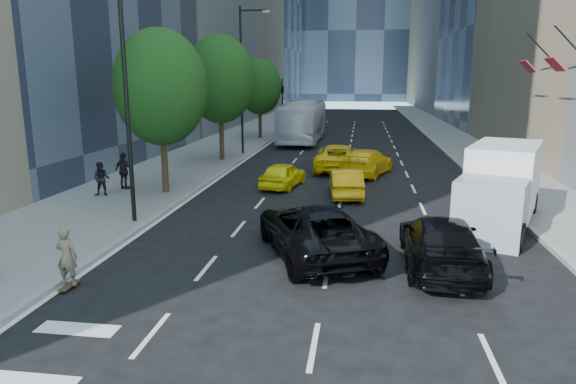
% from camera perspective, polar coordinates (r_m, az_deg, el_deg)
% --- Properties ---
extents(ground, '(160.00, 160.00, 0.00)m').
position_cam_1_polar(ground, '(14.71, 0.41, -8.92)').
color(ground, black).
rests_on(ground, ground).
extents(sidewalk_left, '(6.00, 120.00, 0.15)m').
position_cam_1_polar(sidewalk_left, '(45.20, -5.84, 5.72)').
color(sidewalk_left, slate).
rests_on(sidewalk_left, ground).
extents(sidewalk_right, '(4.00, 120.00, 0.15)m').
position_cam_1_polar(sidewalk_right, '(44.64, 18.66, 5.04)').
color(sidewalk_right, slate).
rests_on(sidewalk_right, ground).
extents(lamp_near, '(2.13, 0.22, 10.00)m').
position_cam_1_polar(lamp_near, '(19.37, -17.25, 13.27)').
color(lamp_near, black).
rests_on(lamp_near, sidewalk_left).
extents(lamp_far, '(2.13, 0.22, 10.00)m').
position_cam_1_polar(lamp_far, '(36.49, -4.93, 13.16)').
color(lamp_far, black).
rests_on(lamp_far, sidewalk_left).
extents(tree_near, '(4.20, 4.20, 7.46)m').
position_cam_1_polar(tree_near, '(24.31, -13.97, 11.20)').
color(tree_near, '#302112').
rests_on(tree_near, sidewalk_left).
extents(tree_mid, '(4.50, 4.50, 7.99)m').
position_cam_1_polar(tree_mid, '(33.79, -7.57, 12.31)').
color(tree_mid, '#302112').
rests_on(tree_mid, sidewalk_left).
extents(tree_far, '(3.90, 3.90, 6.92)m').
position_cam_1_polar(tree_far, '(46.46, -3.17, 11.57)').
color(tree_far, '#302112').
rests_on(tree_far, sidewalk_left).
extents(traffic_signal, '(2.48, 0.53, 5.20)m').
position_cam_1_polar(traffic_signal, '(54.21, -0.64, 11.31)').
color(traffic_signal, black).
rests_on(traffic_signal, sidewalk_left).
extents(facade_flags, '(1.85, 13.30, 2.05)m').
position_cam_1_polar(facade_flags, '(25.18, 29.39, 12.80)').
color(facade_flags, black).
rests_on(facade_flags, ground).
extents(skateboarder, '(0.57, 0.38, 1.56)m').
position_cam_1_polar(skateboarder, '(14.53, -23.35, -6.99)').
color(skateboarder, '#736148').
rests_on(skateboarder, ground).
extents(black_sedan_lincoln, '(4.63, 6.32, 1.60)m').
position_cam_1_polar(black_sedan_lincoln, '(15.91, 2.98, -4.22)').
color(black_sedan_lincoln, black).
rests_on(black_sedan_lincoln, ground).
extents(black_sedan_mercedes, '(2.19, 5.25, 1.52)m').
position_cam_1_polar(black_sedan_mercedes, '(15.46, 16.62, -5.40)').
color(black_sedan_mercedes, black).
rests_on(black_sedan_mercedes, ground).
extents(taxi_a, '(2.18, 3.95, 1.27)m').
position_cam_1_polar(taxi_a, '(25.80, -0.57, 1.93)').
color(taxi_a, '#FFEB0D').
rests_on(taxi_a, ground).
extents(taxi_b, '(1.78, 4.08, 1.31)m').
position_cam_1_polar(taxi_b, '(23.96, 6.44, 1.07)').
color(taxi_b, orange).
rests_on(taxi_b, ground).
extents(taxi_c, '(2.65, 5.63, 1.56)m').
position_cam_1_polar(taxi_c, '(30.71, 5.55, 3.85)').
color(taxi_c, yellow).
rests_on(taxi_c, ground).
extents(taxi_d, '(3.47, 5.48, 1.48)m').
position_cam_1_polar(taxi_d, '(29.44, 8.67, 3.31)').
color(taxi_d, yellow).
rests_on(taxi_d, ground).
extents(city_bus, '(3.02, 12.64, 3.52)m').
position_cam_1_polar(city_bus, '(45.17, 1.70, 7.92)').
color(city_bus, white).
rests_on(city_bus, ground).
extents(box_truck, '(4.33, 6.60, 2.98)m').
position_cam_1_polar(box_truck, '(20.33, 22.52, 0.60)').
color(box_truck, silver).
rests_on(box_truck, ground).
extents(pedestrian_a, '(0.85, 0.71, 1.55)m').
position_cam_1_polar(pedestrian_a, '(24.67, -20.01, 1.36)').
color(pedestrian_a, black).
rests_on(pedestrian_a, sidewalk_left).
extents(pedestrian_b, '(1.12, 0.73, 1.77)m').
position_cam_1_polar(pedestrian_b, '(25.83, -17.76, 2.24)').
color(pedestrian_b, black).
rests_on(pedestrian_b, sidewalk_left).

